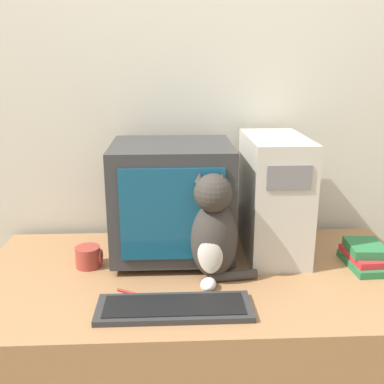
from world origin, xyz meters
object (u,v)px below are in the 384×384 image
at_px(computer_tower, 274,196).
at_px(keyboard, 174,308).
at_px(cat, 214,232).
at_px(book_stack, 365,256).
at_px(mug, 89,257).
at_px(pen, 136,294).
at_px(crt_monitor, 172,199).

relative_size(computer_tower, keyboard, 0.97).
height_order(keyboard, cat, cat).
bearing_deg(keyboard, book_stack, 21.46).
distance_m(keyboard, book_stack, 0.76).
height_order(keyboard, mug, mug).
relative_size(computer_tower, mug, 4.73).
relative_size(cat, pen, 2.91).
height_order(pen, mug, mug).
height_order(computer_tower, cat, computer_tower).
bearing_deg(computer_tower, mug, -171.22).
relative_size(crt_monitor, book_stack, 2.07).
xyz_separation_m(computer_tower, mug, (-0.70, -0.11, -0.19)).
relative_size(book_stack, pen, 1.63).
bearing_deg(mug, crt_monitor, 16.66).
bearing_deg(pen, mug, 130.19).
distance_m(pen, mug, 0.29).
bearing_deg(mug, cat, -13.51).
bearing_deg(book_stack, cat, -173.31).
relative_size(crt_monitor, keyboard, 0.94).
bearing_deg(pen, keyboard, -38.26).
relative_size(keyboard, pen, 3.61).
distance_m(computer_tower, pen, 0.65).
distance_m(computer_tower, mug, 0.74).
height_order(keyboard, pen, keyboard).
xyz_separation_m(computer_tower, pen, (-0.51, -0.33, -0.23)).
bearing_deg(crt_monitor, book_stack, -10.65).
bearing_deg(crt_monitor, cat, -54.93).
bearing_deg(cat, pen, -140.63).
bearing_deg(keyboard, mug, 134.20).
bearing_deg(cat, keyboard, -107.73).
distance_m(book_stack, mug, 1.02).
relative_size(crt_monitor, pen, 3.38).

